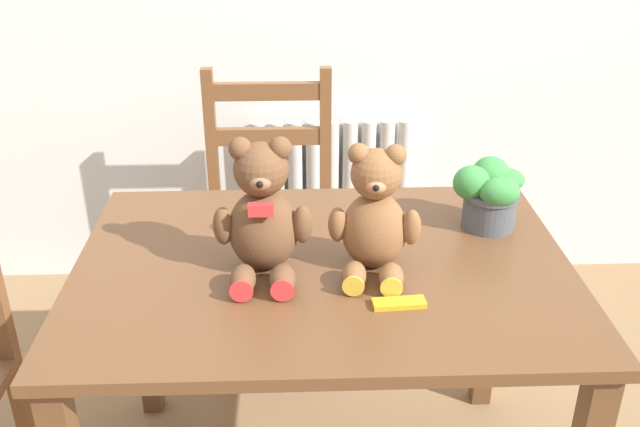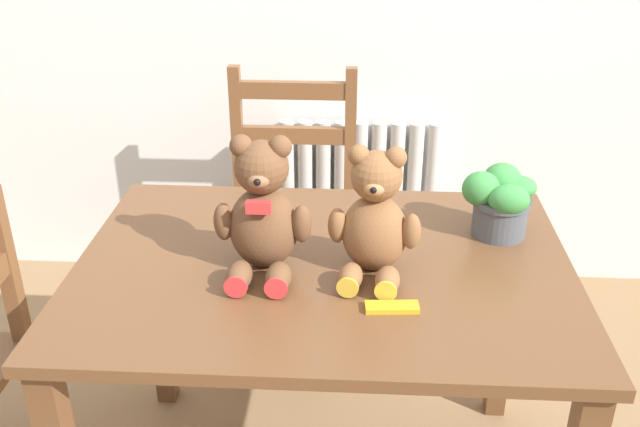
# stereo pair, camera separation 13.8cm
# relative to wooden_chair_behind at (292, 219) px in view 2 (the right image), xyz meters

# --- Properties ---
(radiator) EXTENTS (0.66, 0.10, 0.70)m
(radiator) POSITION_rel_wooden_chair_behind_xyz_m (0.24, 0.39, -0.15)
(radiator) COLOR beige
(radiator) RESTS_ON ground_plane
(dining_table) EXTENTS (1.18, 0.85, 0.76)m
(dining_table) POSITION_rel_wooden_chair_behind_xyz_m (0.16, -0.80, 0.18)
(dining_table) COLOR brown
(dining_table) RESTS_ON ground_plane
(wooden_chair_behind) EXTENTS (0.45, 0.39, 0.99)m
(wooden_chair_behind) POSITION_rel_wooden_chair_behind_xyz_m (0.00, 0.00, 0.00)
(wooden_chair_behind) COLOR brown
(wooden_chair_behind) RESTS_ON ground_plane
(teddy_bear_left) EXTENTS (0.23, 0.22, 0.33)m
(teddy_bear_left) POSITION_rel_wooden_chair_behind_xyz_m (0.02, -0.83, 0.43)
(teddy_bear_left) COLOR brown
(teddy_bear_left) RESTS_ON dining_table
(teddy_bear_right) EXTENTS (0.22, 0.22, 0.31)m
(teddy_bear_right) POSITION_rel_wooden_chair_behind_xyz_m (0.27, -0.82, 0.42)
(teddy_bear_right) COLOR brown
(teddy_bear_right) RESTS_ON dining_table
(potted_plant) EXTENTS (0.19, 0.16, 0.18)m
(potted_plant) POSITION_rel_wooden_chair_behind_xyz_m (0.59, -0.63, 0.39)
(potted_plant) COLOR #4C5156
(potted_plant) RESTS_ON dining_table
(chocolate_bar) EXTENTS (0.12, 0.05, 0.01)m
(chocolate_bar) POSITION_rel_wooden_chair_behind_xyz_m (0.31, -0.99, 0.30)
(chocolate_bar) COLOR gold
(chocolate_bar) RESTS_ON dining_table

